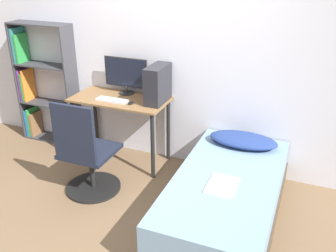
{
  "coord_description": "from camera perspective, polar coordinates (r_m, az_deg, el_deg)",
  "views": [
    {
      "loc": [
        1.5,
        -2.26,
        2.23
      ],
      "look_at": [
        0.29,
        0.74,
        0.75
      ],
      "focal_mm": 40.0,
      "sensor_mm": 36.0,
      "label": 1
    }
  ],
  "objects": [
    {
      "name": "pillow",
      "position": [
        3.89,
        11.37,
        -2.09
      ],
      "size": [
        0.69,
        0.36,
        0.11
      ],
      "color": "navy",
      "rests_on": "bed"
    },
    {
      "name": "mouse",
      "position": [
        4.03,
        -5.69,
        3.51
      ],
      "size": [
        0.06,
        0.09,
        0.02
      ],
      "color": "black",
      "rests_on": "desk"
    },
    {
      "name": "keyboard",
      "position": [
        4.14,
        -8.52,
        3.92
      ],
      "size": [
        0.36,
        0.12,
        0.02
      ],
      "color": "silver",
      "rests_on": "desk"
    },
    {
      "name": "magazine",
      "position": [
        3.22,
        8.24,
        -8.92
      ],
      "size": [
        0.24,
        0.32,
        0.01
      ],
      "color": "silver",
      "rests_on": "bed"
    },
    {
      "name": "monitor",
      "position": [
        4.28,
        -6.45,
        7.85
      ],
      "size": [
        0.53,
        0.18,
        0.42
      ],
      "color": "black",
      "rests_on": "desk"
    },
    {
      "name": "ground_plane",
      "position": [
        3.52,
        -9.21,
        -15.18
      ],
      "size": [
        14.0,
        14.0,
        0.0
      ],
      "primitive_type": "plane",
      "color": "brown"
    },
    {
      "name": "bookshelf",
      "position": [
        5.04,
        -19.05,
        5.71
      ],
      "size": [
        0.78,
        0.25,
        1.51
      ],
      "color": "#38383D",
      "rests_on": "ground_plane"
    },
    {
      "name": "office_chair",
      "position": [
        3.82,
        -12.27,
        -5.02
      ],
      "size": [
        0.57,
        0.57,
        1.02
      ],
      "color": "black",
      "rests_on": "ground_plane"
    },
    {
      "name": "desk",
      "position": [
        4.26,
        -7.23,
        2.55
      ],
      "size": [
        1.08,
        0.54,
        0.78
      ],
      "color": "brown",
      "rests_on": "ground_plane"
    },
    {
      "name": "wall_back",
      "position": [
        4.14,
        0.07,
        10.87
      ],
      "size": [
        8.0,
        0.05,
        2.5
      ],
      "color": "silver",
      "rests_on": "ground_plane"
    },
    {
      "name": "pc_tower",
      "position": [
        4.01,
        -1.58,
        6.39
      ],
      "size": [
        0.17,
        0.39,
        0.4
      ],
      "color": "#232328",
      "rests_on": "desk"
    },
    {
      "name": "bed",
      "position": [
        3.48,
        8.76,
        -10.9
      ],
      "size": [
        0.91,
        1.83,
        0.46
      ],
      "color": "#4C3D2D",
      "rests_on": "ground_plane"
    }
  ]
}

